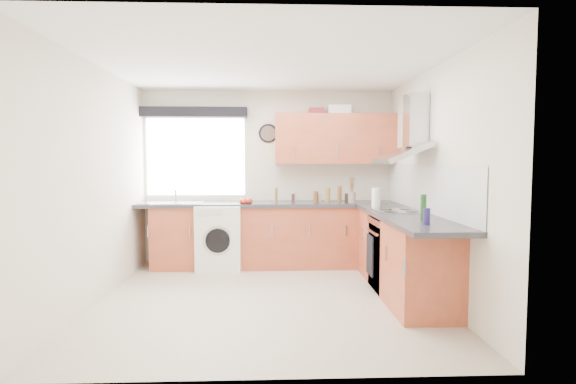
{
  "coord_description": "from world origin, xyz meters",
  "views": [
    {
      "loc": [
        0.03,
        -4.77,
        1.49
      ],
      "look_at": [
        0.25,
        0.85,
        1.1
      ],
      "focal_mm": 28.0,
      "sensor_mm": 36.0,
      "label": 1
    }
  ],
  "objects_px": {
    "upper_cabinets": "(335,139)",
    "washing_machine": "(220,237)",
    "oven": "(398,253)",
    "extractor_hood": "(409,136)"
  },
  "relations": [
    {
      "from": "washing_machine",
      "to": "extractor_hood",
      "type": "bearing_deg",
      "value": -24.11
    },
    {
      "from": "oven",
      "to": "washing_machine",
      "type": "height_order",
      "value": "washing_machine"
    },
    {
      "from": "oven",
      "to": "washing_machine",
      "type": "xyz_separation_m",
      "value": [
        -2.17,
        1.1,
        0.02
      ]
    },
    {
      "from": "oven",
      "to": "washing_machine",
      "type": "relative_size",
      "value": 0.96
    },
    {
      "from": "oven",
      "to": "upper_cabinets",
      "type": "relative_size",
      "value": 0.5
    },
    {
      "from": "oven",
      "to": "extractor_hood",
      "type": "xyz_separation_m",
      "value": [
        0.1,
        -0.0,
        1.34
      ]
    },
    {
      "from": "extractor_hood",
      "to": "oven",
      "type": "bearing_deg",
      "value": 180.0
    },
    {
      "from": "washing_machine",
      "to": "oven",
      "type": "bearing_deg",
      "value": -25.14
    },
    {
      "from": "upper_cabinets",
      "to": "washing_machine",
      "type": "distance_m",
      "value": 2.12
    },
    {
      "from": "upper_cabinets",
      "to": "washing_machine",
      "type": "height_order",
      "value": "upper_cabinets"
    }
  ]
}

